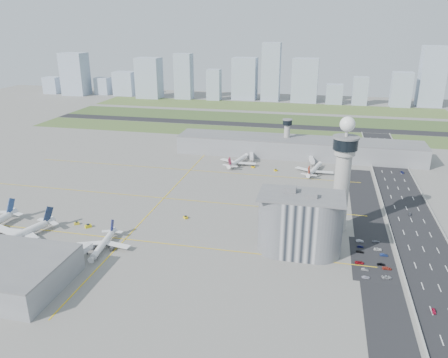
% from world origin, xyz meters
% --- Properties ---
extents(ground, '(1000.00, 1000.00, 0.00)m').
position_xyz_m(ground, '(0.00, 0.00, 0.00)').
color(ground, gray).
extents(grass_strip_0, '(480.00, 50.00, 0.08)m').
position_xyz_m(grass_strip_0, '(-20.00, 225.00, 0.04)').
color(grass_strip_0, '#3E5629').
rests_on(grass_strip_0, ground).
extents(grass_strip_1, '(480.00, 60.00, 0.08)m').
position_xyz_m(grass_strip_1, '(-20.00, 300.00, 0.04)').
color(grass_strip_1, '#395126').
rests_on(grass_strip_1, ground).
extents(grass_strip_2, '(480.00, 70.00, 0.08)m').
position_xyz_m(grass_strip_2, '(-20.00, 380.00, 0.04)').
color(grass_strip_2, '#536931').
rests_on(grass_strip_2, ground).
extents(runway, '(480.00, 22.00, 0.10)m').
position_xyz_m(runway, '(-20.00, 262.00, 0.06)').
color(runway, black).
rests_on(runway, ground).
extents(highway, '(28.00, 500.00, 0.10)m').
position_xyz_m(highway, '(115.00, 0.00, 0.05)').
color(highway, black).
rests_on(highway, ground).
extents(barrier_left, '(0.60, 500.00, 1.20)m').
position_xyz_m(barrier_left, '(101.00, 0.00, 0.60)').
color(barrier_left, '#9E9E99').
rests_on(barrier_left, ground).
extents(landside_road, '(18.00, 260.00, 0.08)m').
position_xyz_m(landside_road, '(90.00, -10.00, 0.04)').
color(landside_road, black).
rests_on(landside_road, ground).
extents(parking_lot, '(20.00, 44.00, 0.10)m').
position_xyz_m(parking_lot, '(88.00, -22.00, 0.05)').
color(parking_lot, black).
rests_on(parking_lot, ground).
extents(taxiway_line_h_0, '(260.00, 0.60, 0.01)m').
position_xyz_m(taxiway_line_h_0, '(-40.00, -30.00, 0.01)').
color(taxiway_line_h_0, yellow).
rests_on(taxiway_line_h_0, ground).
extents(taxiway_line_h_1, '(260.00, 0.60, 0.01)m').
position_xyz_m(taxiway_line_h_1, '(-40.00, 30.00, 0.01)').
color(taxiway_line_h_1, yellow).
rests_on(taxiway_line_h_1, ground).
extents(taxiway_line_h_2, '(260.00, 0.60, 0.01)m').
position_xyz_m(taxiway_line_h_2, '(-40.00, 90.00, 0.01)').
color(taxiway_line_h_2, yellow).
rests_on(taxiway_line_h_2, ground).
extents(taxiway_line_v, '(0.60, 260.00, 0.01)m').
position_xyz_m(taxiway_line_v, '(-40.00, 30.00, 0.01)').
color(taxiway_line_v, yellow).
rests_on(taxiway_line_v, ground).
extents(control_tower, '(14.00, 14.00, 64.50)m').
position_xyz_m(control_tower, '(72.00, 8.00, 35.04)').
color(control_tower, '#ADAAA5').
rests_on(control_tower, ground).
extents(secondary_tower, '(8.60, 8.60, 31.90)m').
position_xyz_m(secondary_tower, '(30.00, 150.00, 18.80)').
color(secondary_tower, '#ADAAA5').
rests_on(secondary_tower, ground).
extents(admin_building, '(42.00, 24.00, 33.50)m').
position_xyz_m(admin_building, '(51.99, -22.00, 15.30)').
color(admin_building, '#B2B2B7').
rests_on(admin_building, ground).
extents(terminal_pier, '(210.00, 32.00, 15.80)m').
position_xyz_m(terminal_pier, '(40.00, 148.00, 7.90)').
color(terminal_pier, gray).
rests_on(terminal_pier, ground).
extents(airplane_near_b, '(49.37, 53.74, 12.45)m').
position_xyz_m(airplane_near_b, '(-93.86, -44.54, 6.22)').
color(airplane_near_b, white).
rests_on(airplane_near_b, ground).
extents(airplane_near_c, '(32.74, 37.21, 9.53)m').
position_xyz_m(airplane_near_c, '(-46.23, -42.80, 4.77)').
color(airplane_near_c, white).
rests_on(airplane_near_c, ground).
extents(airplane_far_a, '(39.27, 43.42, 10.41)m').
position_xyz_m(airplane_far_a, '(-5.87, 113.59, 5.21)').
color(airplane_far_a, white).
rests_on(airplane_far_a, ground).
extents(airplane_far_b, '(37.67, 41.56, 9.92)m').
position_xyz_m(airplane_far_b, '(56.04, 105.32, 4.96)').
color(airplane_far_b, white).
rests_on(airplane_far_b, ground).
extents(jet_bridge_near_1, '(5.39, 14.31, 5.70)m').
position_xyz_m(jet_bridge_near_1, '(-83.00, -61.00, 2.85)').
color(jet_bridge_near_1, silver).
rests_on(jet_bridge_near_1, ground).
extents(jet_bridge_near_2, '(5.39, 14.31, 5.70)m').
position_xyz_m(jet_bridge_near_2, '(-53.00, -61.00, 2.85)').
color(jet_bridge_near_2, silver).
rests_on(jet_bridge_near_2, ground).
extents(jet_bridge_far_0, '(5.39, 14.31, 5.70)m').
position_xyz_m(jet_bridge_far_0, '(2.00, 132.00, 2.85)').
color(jet_bridge_far_0, silver).
rests_on(jet_bridge_far_0, ground).
extents(jet_bridge_far_1, '(5.39, 14.31, 5.70)m').
position_xyz_m(jet_bridge_far_1, '(52.00, 132.00, 2.85)').
color(jet_bridge_far_1, silver).
rests_on(jet_bridge_far_1, ground).
extents(tug_0, '(3.48, 3.35, 1.67)m').
position_xyz_m(tug_0, '(-75.20, -19.25, 0.84)').
color(tug_0, gold).
rests_on(tug_0, ground).
extents(tug_1, '(2.56, 3.27, 1.70)m').
position_xyz_m(tug_1, '(-58.44, -47.29, 0.85)').
color(tug_1, '#DAC60B').
rests_on(tug_1, ground).
extents(tug_2, '(4.21, 4.22, 2.05)m').
position_xyz_m(tug_2, '(-66.74, -21.30, 1.03)').
color(tug_2, gold).
rests_on(tug_2, ground).
extents(tug_3, '(3.38, 3.37, 1.64)m').
position_xyz_m(tug_3, '(-16.16, 2.72, 0.82)').
color(tug_3, gold).
rests_on(tug_3, ground).
extents(tug_4, '(3.24, 2.67, 1.62)m').
position_xyz_m(tug_4, '(7.57, 107.21, 0.81)').
color(tug_4, '#CF9D04').
rests_on(tug_4, ground).
extents(tug_5, '(3.04, 3.34, 1.60)m').
position_xyz_m(tug_5, '(26.24, 103.06, 0.80)').
color(tug_5, '#DCB805').
rests_on(tug_5, ground).
extents(car_lot_0, '(3.79, 1.91, 1.24)m').
position_xyz_m(car_lot_0, '(83.78, -41.01, 0.62)').
color(car_lot_0, silver).
rests_on(car_lot_0, ground).
extents(car_lot_1, '(3.33, 1.18, 1.10)m').
position_xyz_m(car_lot_1, '(83.93, -34.09, 0.55)').
color(car_lot_1, gray).
rests_on(car_lot_1, ground).
extents(car_lot_2, '(4.35, 2.13, 1.19)m').
position_xyz_m(car_lot_2, '(81.83, -28.20, 0.60)').
color(car_lot_2, maroon).
rests_on(car_lot_2, ground).
extents(car_lot_3, '(3.92, 2.03, 1.09)m').
position_xyz_m(car_lot_3, '(82.87, -16.94, 0.54)').
color(car_lot_3, black).
rests_on(car_lot_3, ground).
extents(car_lot_4, '(3.41, 1.79, 1.11)m').
position_xyz_m(car_lot_4, '(83.30, -11.36, 0.55)').
color(car_lot_4, navy).
rests_on(car_lot_4, ground).
extents(car_lot_5, '(4.01, 1.84, 1.27)m').
position_xyz_m(car_lot_5, '(83.41, -5.13, 0.64)').
color(car_lot_5, '#B0B4C5').
rests_on(car_lot_5, ground).
extents(car_lot_6, '(4.83, 2.84, 1.26)m').
position_xyz_m(car_lot_6, '(93.10, -38.88, 0.63)').
color(car_lot_6, '#AAADB1').
rests_on(car_lot_6, ground).
extents(car_lot_7, '(4.50, 2.05, 1.28)m').
position_xyz_m(car_lot_7, '(94.18, -30.80, 0.64)').
color(car_lot_7, '#9D2E21').
rests_on(car_lot_7, ground).
extents(car_lot_8, '(3.88, 1.98, 1.27)m').
position_xyz_m(car_lot_8, '(91.86, -27.51, 0.63)').
color(car_lot_8, black).
rests_on(car_lot_8, ground).
extents(car_lot_9, '(4.01, 1.82, 1.27)m').
position_xyz_m(car_lot_9, '(94.19, -17.95, 0.64)').
color(car_lot_9, navy).
rests_on(car_lot_9, ground).
extents(car_lot_10, '(4.30, 2.35, 1.14)m').
position_xyz_m(car_lot_10, '(91.93, -12.33, 0.57)').
color(car_lot_10, white).
rests_on(car_lot_10, ground).
extents(car_lot_11, '(4.04, 2.19, 1.11)m').
position_xyz_m(car_lot_11, '(91.83, -3.83, 0.56)').
color(car_lot_11, gray).
rests_on(car_lot_11, ground).
extents(car_hw_0, '(1.71, 3.72, 1.23)m').
position_xyz_m(car_hw_0, '(108.72, -60.86, 0.62)').
color(car_hw_0, '#AD1337').
rests_on(car_hw_0, ground).
extents(car_hw_1, '(1.85, 3.91, 1.24)m').
position_xyz_m(car_hw_1, '(115.21, 37.70, 0.62)').
color(car_hw_1, '#23242A').
rests_on(car_hw_1, ground).
extents(car_hw_2, '(2.56, 4.70, 1.25)m').
position_xyz_m(car_hw_2, '(122.89, 119.81, 0.63)').
color(car_hw_2, navy).
rests_on(car_hw_2, ground).
extents(car_hw_4, '(1.65, 3.35, 1.10)m').
position_xyz_m(car_hw_4, '(107.84, 177.53, 0.55)').
color(car_hw_4, slate).
rests_on(car_hw_4, ground).
extents(skyline_bldg_0, '(24.05, 19.24, 26.50)m').
position_xyz_m(skyline_bldg_0, '(-377.77, 421.70, 13.25)').
color(skyline_bldg_0, '#9EADC1').
rests_on(skyline_bldg_0, ground).
extents(skyline_bldg_1, '(37.63, 30.10, 65.60)m').
position_xyz_m(skyline_bldg_1, '(-331.22, 417.61, 32.80)').
color(skyline_bldg_1, '#9EADC1').
rests_on(skyline_bldg_1, ground).
extents(skyline_bldg_2, '(22.81, 18.25, 26.79)m').
position_xyz_m(skyline_bldg_2, '(-291.25, 430.16, 13.39)').
color(skyline_bldg_2, '#9EADC1').
rests_on(skyline_bldg_2, ground).
extents(skyline_bldg_3, '(32.30, 25.84, 36.93)m').
position_xyz_m(skyline_bldg_3, '(-252.58, 431.35, 18.47)').
color(skyline_bldg_3, '#9EADC1').
rests_on(skyline_bldg_3, ground).
extents(skyline_bldg_4, '(35.81, 28.65, 60.36)m').
position_xyz_m(skyline_bldg_4, '(-204.47, 415.19, 30.18)').
color(skyline_bldg_4, '#9EADC1').
rests_on(skyline_bldg_4, ground).
extents(skyline_bldg_5, '(25.49, 20.39, 66.89)m').
position_xyz_m(skyline_bldg_5, '(-150.11, 419.66, 33.44)').
color(skyline_bldg_5, '#9EADC1').
rests_on(skyline_bldg_5, ground).
extents(skyline_bldg_6, '(20.04, 16.03, 45.20)m').
position_xyz_m(skyline_bldg_6, '(-102.68, 417.90, 22.60)').
color(skyline_bldg_6, '#9EADC1').
rests_on(skyline_bldg_6, ground).
extents(skyline_bldg_7, '(35.76, 28.61, 61.22)m').
position_xyz_m(skyline_bldg_7, '(-59.44, 436.89, 30.61)').
color(skyline_bldg_7, '#9EADC1').
rests_on(skyline_bldg_7, ground).
extents(skyline_bldg_8, '(26.33, 21.06, 83.39)m').
position_xyz_m(skyline_bldg_8, '(-19.42, 431.56, 41.69)').
color(skyline_bldg_8, '#9EADC1').
rests_on(skyline_bldg_8, ground).
extents(skyline_bldg_9, '(36.96, 29.57, 62.11)m').
position_xyz_m(skyline_bldg_9, '(30.27, 432.32, 31.06)').
color(skyline_bldg_9, '#9EADC1').
rests_on(skyline_bldg_9, ground).
extents(skyline_bldg_10, '(23.01, 18.41, 27.75)m').
position_xyz_m(skyline_bldg_10, '(73.27, 423.68, 13.87)').
color(skyline_bldg_10, '#9EADC1').
rests_on(skyline_bldg_10, ground).
extents(skyline_bldg_11, '(20.22, 16.18, 38.97)m').
position_xyz_m(skyline_bldg_11, '(108.28, 423.34, 19.48)').
color(skyline_bldg_11, '#9EADC1').
rests_on(skyline_bldg_11, ground).
extents(skyline_bldg_12, '(26.14, 20.92, 46.89)m').
position_xyz_m(skyline_bldg_12, '(162.17, 421.29, 23.44)').
color(skyline_bldg_12, '#9EADC1').
rests_on(skyline_bldg_12, ground).
extents(skyline_bldg_13, '(32.26, 25.81, 81.20)m').
position_xyz_m(skyline_bldg_13, '(201.27, 433.27, 40.60)').
color(skyline_bldg_13, '#9EADC1').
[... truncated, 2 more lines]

